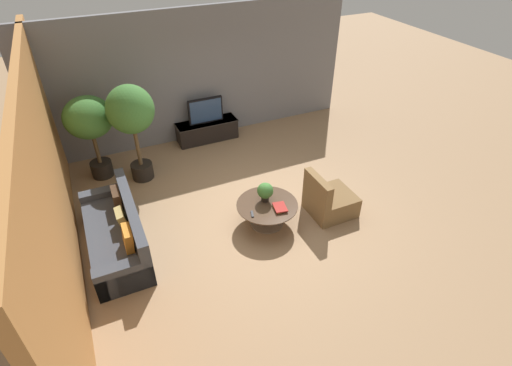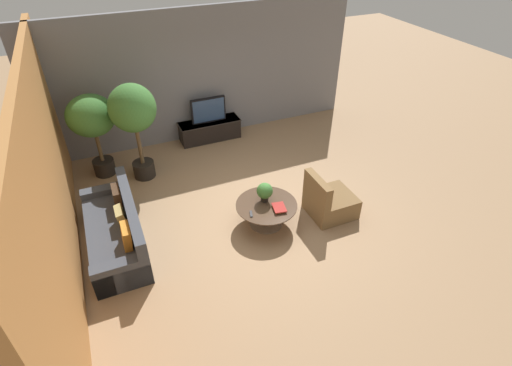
{
  "view_description": "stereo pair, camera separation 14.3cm",
  "coord_description": "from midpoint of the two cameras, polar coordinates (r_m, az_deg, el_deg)",
  "views": [
    {
      "loc": [
        -2.51,
        -5.34,
        4.83
      ],
      "look_at": [
        -0.02,
        0.08,
        0.55
      ],
      "focal_mm": 28.0,
      "sensor_mm": 36.0,
      "label": 1
    },
    {
      "loc": [
        -2.38,
        -5.39,
        4.83
      ],
      "look_at": [
        -0.02,
        0.08,
        0.55
      ],
      "focal_mm": 28.0,
      "sensor_mm": 36.0,
      "label": 2
    }
  ],
  "objects": [
    {
      "name": "ground_plane",
      "position": [
        7.62,
        0.93,
        -3.64
      ],
      "size": [
        24.0,
        24.0,
        0.0
      ],
      "primitive_type": "plane",
      "color": "#9E7A56"
    },
    {
      "name": "back_wall_stone",
      "position": [
        9.56,
        -7.24,
        15.04
      ],
      "size": [
        7.4,
        0.12,
        3.0
      ],
      "primitive_type": "cube",
      "color": "slate",
      "rests_on": "ground"
    },
    {
      "name": "side_wall_left",
      "position": [
        6.53,
        -26.84,
        0.8
      ],
      "size": [
        0.12,
        7.4,
        3.0
      ],
      "primitive_type": "cube",
      "color": "#B2753D",
      "rests_on": "ground"
    },
    {
      "name": "media_console",
      "position": [
        9.79,
        -6.2,
        7.57
      ],
      "size": [
        1.46,
        0.5,
        0.47
      ],
      "color": "black",
      "rests_on": "ground"
    },
    {
      "name": "television",
      "position": [
        9.56,
        -6.39,
        10.31
      ],
      "size": [
        0.82,
        0.13,
        0.59
      ],
      "color": "black",
      "rests_on": "media_console"
    },
    {
      "name": "coffee_table",
      "position": [
        7.1,
        2.07,
        -3.89
      ],
      "size": [
        1.09,
        1.09,
        0.44
      ],
      "color": "#756656",
      "rests_on": "ground"
    },
    {
      "name": "couch_by_wall",
      "position": [
        7.08,
        -18.71,
        -6.54
      ],
      "size": [
        0.84,
        2.19,
        0.84
      ],
      "rotation": [
        0.0,
        0.0,
        -1.57
      ],
      "color": "#3D424C",
      "rests_on": "ground"
    },
    {
      "name": "armchair_wicker",
      "position": [
        7.47,
        10.89,
        -2.67
      ],
      "size": [
        0.8,
        0.76,
        0.86
      ],
      "rotation": [
        0.0,
        0.0,
        1.57
      ],
      "color": "brown",
      "rests_on": "ground"
    },
    {
      "name": "potted_palm_tall",
      "position": [
        8.54,
        -21.93,
        8.34
      ],
      "size": [
        0.95,
        0.95,
        1.77
      ],
      "color": "black",
      "rests_on": "ground"
    },
    {
      "name": "potted_palm_corner",
      "position": [
        8.09,
        -16.64,
        9.48
      ],
      "size": [
        0.91,
        0.91,
        2.04
      ],
      "color": "black",
      "rests_on": "ground"
    },
    {
      "name": "potted_plant_tabletop",
      "position": [
        6.98,
        1.84,
        -1.2
      ],
      "size": [
        0.29,
        0.29,
        0.36
      ],
      "color": "black",
      "rests_on": "coffee_table"
    },
    {
      "name": "book_stack",
      "position": [
        6.91,
        3.89,
        -3.59
      ],
      "size": [
        0.26,
        0.32,
        0.05
      ],
      "color": "gold",
      "rests_on": "coffee_table"
    },
    {
      "name": "remote_black",
      "position": [
        6.8,
        -0.1,
        -4.44
      ],
      "size": [
        0.09,
        0.16,
        0.02
      ],
      "primitive_type": "cube",
      "rotation": [
        0.0,
        0.0,
        -0.31
      ],
      "color": "black",
      "rests_on": "coffee_table"
    }
  ]
}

